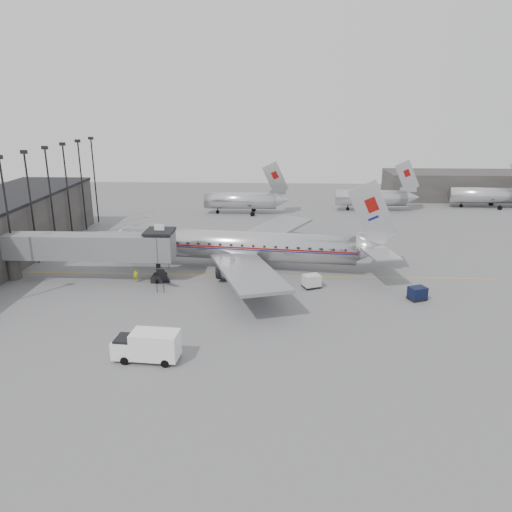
{
  "coord_description": "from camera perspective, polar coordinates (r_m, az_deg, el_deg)",
  "views": [
    {
      "loc": [
        5.19,
        -53.85,
        21.4
      ],
      "look_at": [
        2.7,
        4.11,
        3.2
      ],
      "focal_mm": 35.0,
      "sensor_mm": 36.0,
      "label": 1
    }
  ],
  "objects": [
    {
      "name": "ground",
      "position": [
        58.18,
        -2.84,
        -4.19
      ],
      "size": [
        160.0,
        160.0,
        0.0
      ],
      "primitive_type": "plane",
      "color": "slate",
      "rests_on": "ground"
    },
    {
      "name": "hangar",
      "position": [
        122.0,
        21.67,
        7.53
      ],
      "size": [
        30.0,
        12.0,
        6.0
      ],
      "primitive_type": "cube",
      "color": "#373432",
      "rests_on": "ground"
    },
    {
      "name": "apron_line",
      "position": [
        63.59,
        0.34,
        -2.24
      ],
      "size": [
        60.0,
        0.15,
        0.01
      ],
      "primitive_type": "cube",
      "rotation": [
        0.0,
        0.0,
        1.57
      ],
      "color": "gold",
      "rests_on": "ground"
    },
    {
      "name": "jet_bridge",
      "position": [
        63.89,
        -17.65,
        0.94
      ],
      "size": [
        21.0,
        6.2,
        7.1
      ],
      "color": "slate",
      "rests_on": "ground"
    },
    {
      "name": "floodlight_masts",
      "position": [
        75.55,
        -23.36,
        6.06
      ],
      "size": [
        0.9,
        42.25,
        15.25
      ],
      "color": "black",
      "rests_on": "ground"
    },
    {
      "name": "distant_aircraft_near",
      "position": [
        97.9,
        -1.69,
        6.42
      ],
      "size": [
        16.39,
        3.2,
        10.26
      ],
      "color": "silver",
      "rests_on": "ground"
    },
    {
      "name": "distant_aircraft_mid",
      "position": [
        103.34,
        13.11,
        6.56
      ],
      "size": [
        16.39,
        3.2,
        10.26
      ],
      "color": "silver",
      "rests_on": "ground"
    },
    {
      "name": "distant_aircraft_far",
      "position": [
        113.94,
        24.77,
        6.4
      ],
      "size": [
        16.39,
        3.2,
        10.26
      ],
      "color": "silver",
      "rests_on": "ground"
    },
    {
      "name": "airliner",
      "position": [
        65.52,
        -1.51,
        1.18
      ],
      "size": [
        38.76,
        35.73,
        12.28
      ],
      "rotation": [
        0.0,
        0.0,
        -0.12
      ],
      "color": "silver",
      "rests_on": "ground"
    },
    {
      "name": "service_van",
      "position": [
        44.19,
        -12.34,
        -9.94
      ],
      "size": [
        5.8,
        2.63,
        2.66
      ],
      "rotation": [
        0.0,
        0.0,
        -0.08
      ],
      "color": "white",
      "rests_on": "ground"
    },
    {
      "name": "baggage_cart_navy",
      "position": [
        58.59,
        17.97,
        -4.06
      ],
      "size": [
        2.33,
        2.08,
        1.51
      ],
      "rotation": [
        0.0,
        0.0,
        0.39
      ],
      "color": "black",
      "rests_on": "ground"
    },
    {
      "name": "baggage_cart_white",
      "position": [
        59.66,
        6.38,
        -2.85
      ],
      "size": [
        2.47,
        2.21,
        1.59
      ],
      "rotation": [
        0.0,
        0.0,
        0.4
      ],
      "color": "silver",
      "rests_on": "ground"
    },
    {
      "name": "ramp_worker",
      "position": [
        62.84,
        -13.57,
        -2.16
      ],
      "size": [
        0.67,
        0.47,
        1.74
      ],
      "primitive_type": "imported",
      "rotation": [
        0.0,
        0.0,
        -0.08
      ],
      "color": "#AABE16",
      "rests_on": "ground"
    }
  ]
}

